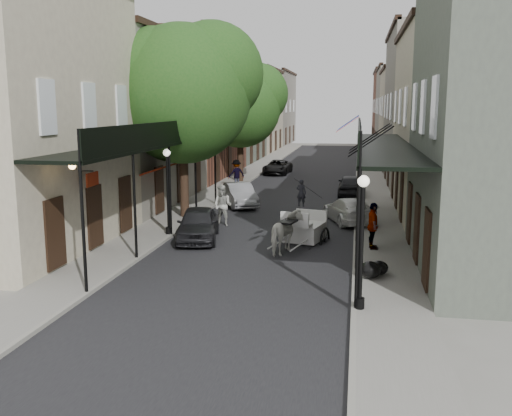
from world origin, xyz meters
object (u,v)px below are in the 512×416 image
at_px(tree_far, 245,103).
at_px(car_left_near, 198,224).
at_px(car_left_mid, 239,195).
at_px(horse, 287,233).
at_px(lamppost_left, 168,190).
at_px(lamppost_right_far, 360,165).
at_px(car_right_far, 351,185).
at_px(pedestrian_walking, 223,206).
at_px(tree_near, 191,88).
at_px(lamppost_right_near, 362,240).
at_px(car_right_near, 349,210).
at_px(pedestrian_sidewalk_right, 373,226).
at_px(pedestrian_sidewalk_left, 236,174).
at_px(car_left_far, 278,167).
at_px(carriage, 308,215).

bearing_deg(tree_far, car_left_near, -85.12).
bearing_deg(car_left_mid, horse, -92.69).
bearing_deg(car_left_mid, lamppost_left, -124.77).
relative_size(lamppost_right_far, car_right_far, 0.92).
height_order(horse, pedestrian_walking, pedestrian_walking).
distance_m(tree_near, lamppost_right_near, 15.39).
relative_size(lamppost_right_far, car_right_near, 0.88).
distance_m(lamppost_right_near, horse, 6.73).
height_order(pedestrian_walking, car_right_near, pedestrian_walking).
relative_size(lamppost_left, pedestrian_sidewalk_right, 2.02).
xyz_separation_m(lamppost_right_far, pedestrian_sidewalk_left, (-8.30, 2.70, -0.99)).
bearing_deg(horse, lamppost_left, -6.41).
relative_size(tree_near, car_left_far, 2.27).
relative_size(lamppost_right_far, car_left_mid, 0.93).
distance_m(horse, pedestrian_walking, 5.85).
xyz_separation_m(tree_near, pedestrian_sidewalk_right, (8.80, -5.36, -5.45)).
xyz_separation_m(car_left_near, car_right_near, (6.26, 4.81, -0.09)).
distance_m(car_left_near, car_left_far, 24.11).
xyz_separation_m(tree_far, pedestrian_sidewalk_left, (0.05, -3.48, -4.77)).
relative_size(pedestrian_sidewalk_left, pedestrian_sidewalk_right, 1.03).
height_order(tree_near, car_left_far, tree_near).
distance_m(pedestrian_walking, car_left_far, 21.11).
distance_m(horse, pedestrian_sidewalk_right, 3.38).
xyz_separation_m(tree_near, horse, (5.53, -6.17, -5.67)).
relative_size(lamppost_left, car_left_near, 0.90).
bearing_deg(carriage, lamppost_left, -161.72).
relative_size(lamppost_left, horse, 1.92).
bearing_deg(car_left_near, carriage, 0.13).
relative_size(lamppost_left, car_right_far, 0.92).
bearing_deg(carriage, pedestrian_sidewalk_right, -18.06).
xyz_separation_m(lamppost_left, car_right_far, (7.70, 13.00, -1.37)).
xyz_separation_m(tree_near, pedestrian_walking, (1.90, -1.58, -5.51)).
height_order(car_left_near, car_right_near, car_left_near).
distance_m(lamppost_left, car_left_near, 2.02).
height_order(tree_far, car_right_near, tree_far).
distance_m(carriage, car_left_mid, 8.79).
relative_size(pedestrian_walking, car_left_far, 0.46).
relative_size(tree_far, car_right_far, 2.14).
distance_m(carriage, car_left_near, 4.69).
xyz_separation_m(lamppost_right_far, car_right_far, (-0.50, 1.00, -1.37)).
relative_size(carriage, car_left_mid, 0.69).
relative_size(tree_near, car_right_far, 2.40).
height_order(lamppost_left, car_left_near, lamppost_left).
xyz_separation_m(tree_near, lamppost_right_far, (8.30, 7.82, -4.44)).
bearing_deg(pedestrian_sidewalk_right, tree_far, 17.20).
bearing_deg(pedestrian_sidewalk_left, car_right_far, 130.20).
bearing_deg(tree_near, lamppost_right_far, 43.31).
height_order(pedestrian_walking, car_right_far, pedestrian_walking).
bearing_deg(car_right_near, car_left_mid, -48.60).
distance_m(lamppost_right_near, car_right_near, 12.50).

